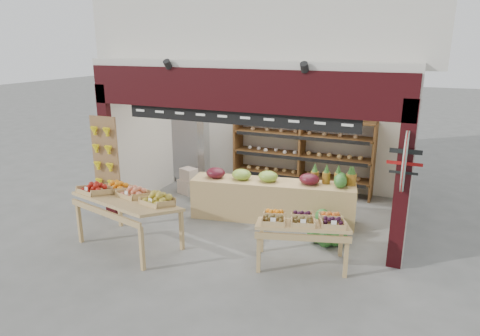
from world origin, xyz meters
The scene contains 11 objects.
ground centered at (0.00, 0.00, 0.00)m, with size 60.00×60.00×0.00m, color #62625D.
shop_structure centered at (0.00, 1.61, 3.92)m, with size 6.36×5.12×5.40m.
banana_board centered at (-2.73, -1.17, 1.12)m, with size 0.60×0.15×1.80m.
gift_sign centered at (2.75, -1.15, 1.75)m, with size 0.04×0.93×0.92m.
back_shelving centered at (0.42, 1.93, 1.26)m, with size 3.30×0.54×2.02m.
refrigerator centered at (-2.40, 1.74, 0.96)m, with size 0.75×0.75×1.92m, color #ABAEB2.
cardboard_stack centered at (-1.71, 0.61, 0.22)m, with size 1.05×0.75×0.61m.
mid_counter centered at (0.37, -0.04, 0.44)m, with size 3.25×1.17×1.02m.
display_table_left centered at (-1.62, -2.00, 0.85)m, with size 1.93×1.36×1.10m.
display_table_right centered at (1.38, -1.55, 0.72)m, with size 1.59×1.16×0.93m.
watermelon_pile centered at (1.58, -0.58, 0.19)m, with size 0.72×0.69×0.52m.
Camera 1 is at (2.88, -7.59, 3.40)m, focal length 32.00 mm.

